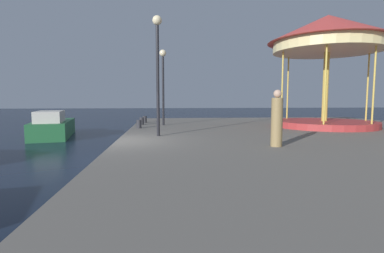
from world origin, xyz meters
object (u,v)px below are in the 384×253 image
Objects in this scene: motorboat_green at (53,127)px; lamp_post_mid_promenade at (163,73)px; person_mid_promenade at (277,120)px; carousel at (327,44)px; bollard_south at (142,121)px; bollard_center at (139,124)px; bollard_north at (145,119)px; lamp_post_near_edge at (158,55)px.

lamp_post_mid_promenade is at bearing -15.37° from motorboat_green.
lamp_post_mid_promenade is at bearing 114.46° from person_mid_promenade.
carousel is 10.39m from bollard_south.
bollard_center is 0.24× the size of person_mid_promenade.
person_mid_promenade is (4.51, -9.19, 0.59)m from bollard_north.
bollard_center is at bearing -89.69° from bollard_south.
bollard_south is (-0.01, 1.89, 0.00)m from bollard_center.
carousel reaches higher than person_mid_promenade.
motorboat_green is 13.48× the size of bollard_north.
person_mid_promenade is at bearing -38.42° from lamp_post_near_edge.
motorboat_green is at bearing 164.63° from lamp_post_mid_promenade.
carousel is (14.60, -3.44, 4.35)m from motorboat_green.
motorboat_green is 1.19× the size of lamp_post_near_edge.
motorboat_green is at bearing 134.26° from lamp_post_near_edge.
bollard_center is at bearing 178.96° from carousel.
lamp_post_mid_promenade is 10.06× the size of bollard_south.
bollard_north is at bearing -0.53° from motorboat_green.
person_mid_promenade is at bearing -59.67° from bollard_south.
motorboat_green is at bearing 165.16° from bollard_south.
lamp_post_near_edge is at bearing -81.67° from bollard_north.
lamp_post_near_edge is 7.02m from bollard_north.
motorboat_green is 13.48× the size of bollard_center.
carousel reaches higher than lamp_post_near_edge.
carousel is 14.58× the size of bollard_center.
person_mid_promenade is at bearing -65.54° from lamp_post_mid_promenade.
motorboat_green is at bearing 179.47° from bollard_north.
lamp_post_mid_promenade is at bearing 168.41° from carousel.
lamp_post_mid_promenade is at bearing 51.86° from bollard_center.
bollard_north is 10.26m from person_mid_promenade.
bollard_north is (0.07, 3.22, 0.00)m from bollard_center.
carousel reaches higher than bollard_north.
bollard_center is at bearing 107.74° from lamp_post_near_edge.
lamp_post_near_edge is at bearing -45.74° from motorboat_green.
motorboat_green is 0.92× the size of carousel.
lamp_post_near_edge is 2.66× the size of person_mid_promenade.
lamp_post_mid_promenade is (-8.19, 1.68, -1.38)m from carousel.
bollard_center is at bearing -91.24° from bollard_north.
carousel is at bearing 19.42° from lamp_post_near_edge.
person_mid_promenade reaches higher than bollard_south.
bollard_north and bollard_south have the same top height.
bollard_south is at bearing 167.62° from carousel.
carousel is 8.47m from lamp_post_mid_promenade.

